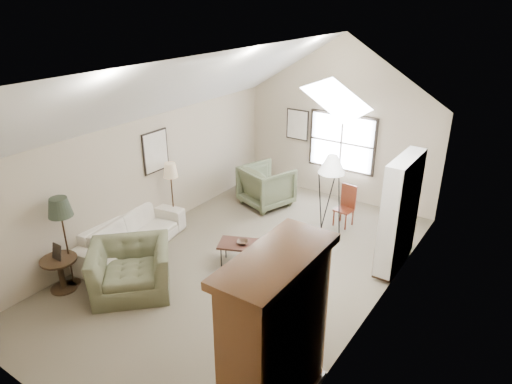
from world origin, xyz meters
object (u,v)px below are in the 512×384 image
Objects in this scene: armchair_near at (131,269)px; coffee_table at (243,254)px; sofa at (132,234)px; armchair_far at (267,186)px; armoire at (275,337)px; side_table at (61,274)px; side_chair at (344,206)px.

armchair_near is 1.49× the size of coffee_table.
armchair_far is at bearing -27.28° from sofa.
armoire is 3.48m from armchair_near.
coffee_table is (1.10, -2.52, -0.27)m from armchair_far.
armoire is 3.56× the size of side_table.
armoire reaches higher than side_chair.
coffee_table is 1.45× the size of side_table.
armchair_near is 2.08m from coffee_table.
armoire is 5.22m from side_chair.
armchair_near is (-3.34, 0.68, -0.67)m from armoire.
sofa is at bearing -125.33° from side_chair.
armchair_far is 2.01m from side_chair.
side_table is (-1.04, -0.67, -0.12)m from armchair_near.
armchair_far is at bearing -171.83° from side_chair.
armchair_near is 1.24m from side_table.
side_table is (0.00, -1.60, -0.05)m from sofa.
armchair_near is at bearing 168.47° from armoire.
side_chair is at bearing -159.77° from armchair_far.
armoire is 0.89× the size of sofa.
armchair_far is 1.16× the size of side_chair.
side_table is at bearing 170.08° from sofa.
armchair_far is at bearing 45.15° from armchair_near.
armchair_near is at bearing -141.92° from sofa.
armchair_far reaches higher than side_chair.
armchair_far is at bearing 78.07° from side_table.
coffee_table is (2.14, 0.82, -0.13)m from sofa.
side_table is at bearing -131.48° from coffee_table.
armoire is 3.42m from coffee_table.
side_table is at bearing 179.80° from armoire.
side_chair reaches higher than side_table.
armchair_far is 1.76× the size of side_table.
sofa reaches higher than side_table.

